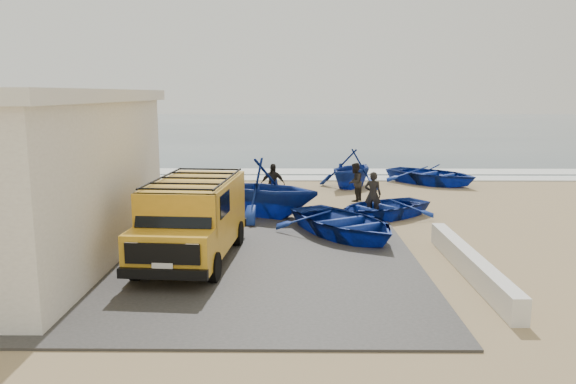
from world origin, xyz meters
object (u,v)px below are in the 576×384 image
object	(u,v)px
boat_near_right	(381,207)
boat_far_right	(432,175)
van	(193,216)
boat_mid_left	(265,188)
fisherman_front	(373,194)
boat_far_left	(351,168)
fisherman_middle	(355,182)
boat_near_left	(344,222)
parapet	(470,264)
fisherman_back	(273,185)

from	to	relation	value
boat_near_right	boat_far_right	xyz separation A→B (m)	(3.49, 7.29, 0.08)
van	boat_near_right	bearing A→B (deg)	46.08
boat_mid_left	fisherman_front	xyz separation A→B (m)	(3.68, 0.10, -0.23)
boat_far_left	fisherman_middle	xyz separation A→B (m)	(-0.18, -3.21, -0.11)
van	boat_mid_left	xyz separation A→B (m)	(1.59, 4.99, -0.11)
boat_near_left	fisherman_front	distance (m)	3.05
boat_far_left	fisherman_front	distance (m)	6.09
boat_near_right	boat_far_right	size ratio (longest dim) A/B	0.83
boat_far_right	fisherman_middle	bearing A→B (deg)	-179.47
boat_near_right	boat_near_left	bearing A→B (deg)	-63.93
parapet	boat_near_right	bearing A→B (deg)	100.44
boat_near_right	fisherman_back	size ratio (longest dim) A/B	2.27
boat_mid_left	fisherman_back	size ratio (longest dim) A/B	2.42
boat_far_left	fisherman_middle	distance (m)	3.22
parapet	boat_mid_left	world-z (taller)	boat_mid_left
boat_mid_left	parapet	bearing A→B (deg)	-114.80
boat_mid_left	fisherman_back	world-z (taller)	boat_mid_left
boat_far_left	fisherman_back	bearing A→B (deg)	-98.89
boat_far_right	fisherman_back	world-z (taller)	fisherman_back
parapet	fisherman_front	distance (m)	6.47
van	fisherman_back	xyz separation A→B (m)	(1.76, 7.10, -0.33)
boat_far_right	fisherman_front	size ratio (longest dim) A/B	2.79
van	fisherman_middle	xyz separation A→B (m)	(4.97, 7.96, -0.37)
van	fisherman_front	world-z (taller)	van
parapet	boat_far_left	size ratio (longest dim) A/B	1.81
boat_near_left	fisherman_middle	world-z (taller)	fisherman_middle
parapet	fisherman_middle	world-z (taller)	fisherman_middle
boat_near_left	fisherman_middle	bearing A→B (deg)	49.65
boat_near_right	van	bearing A→B (deg)	-82.04
boat_far_left	van	bearing A→B (deg)	-83.86
van	fisherman_front	bearing A→B (deg)	48.50
van	fisherman_back	distance (m)	7.32
boat_near_right	fisherman_middle	size ratio (longest dim) A/B	2.39
fisherman_front	fisherman_middle	size ratio (longest dim) A/B	1.03
boat_far_right	fisherman_middle	distance (m)	5.88
boat_near_right	fisherman_back	xyz separation A→B (m)	(-3.78, 2.19, 0.42)
boat_mid_left	van	bearing A→B (deg)	-171.82
boat_mid_left	fisherman_back	distance (m)	2.13
boat_near_left	fisherman_middle	size ratio (longest dim) A/B	2.82
boat_near_right	boat_mid_left	world-z (taller)	boat_mid_left
boat_far_right	fisherman_middle	world-z (taller)	fisherman_middle
parapet	boat_far_right	world-z (taller)	boat_far_right
boat_mid_left	boat_far_left	size ratio (longest dim) A/B	1.17
parapet	boat_near_left	bearing A→B (deg)	126.80
boat_near_right	boat_far_left	xyz separation A→B (m)	(-0.39, 6.26, 0.50)
boat_near_left	boat_far_left	bearing A→B (deg)	51.91
boat_near_left	boat_far_right	world-z (taller)	boat_far_right
parapet	boat_far_left	distance (m)	12.49
fisherman_front	fisherman_middle	distance (m)	2.89
boat_far_right	fisherman_back	size ratio (longest dim) A/B	2.75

